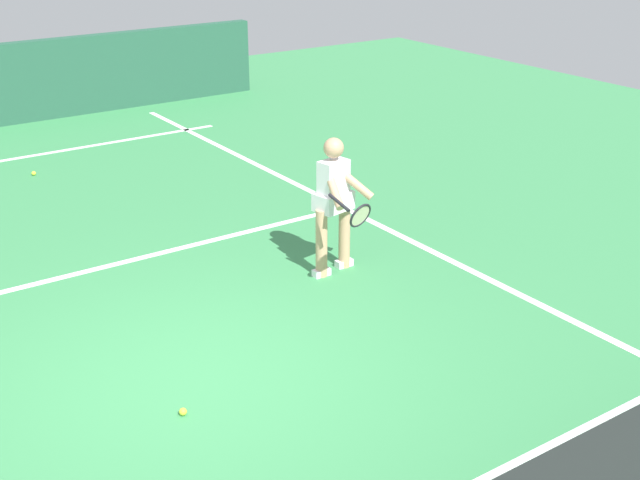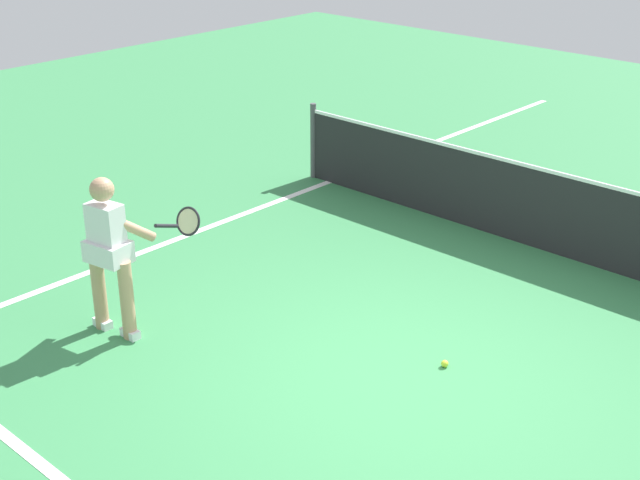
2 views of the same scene
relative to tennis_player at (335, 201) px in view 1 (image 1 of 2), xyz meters
name	(u,v)px [view 1 (image 1 of 2)]	position (x,y,z in m)	size (l,w,h in m)	color
ground_plane	(192,380)	(2.34, 1.14, -0.85)	(25.95, 25.95, 0.00)	#38844C
service_line_marking	(83,272)	(2.34, -1.59, -0.84)	(7.26, 0.10, 0.01)	white
sideline_left_marking	(489,280)	(-1.29, 1.14, -0.84)	(0.10, 17.96, 0.01)	white
tennis_player	(335,201)	(0.00, 0.00, 0.00)	(0.71, 1.02, 1.55)	tan
tennis_ball_near	(183,412)	(2.64, 1.57, -0.81)	(0.07, 0.07, 0.07)	#D1E533
tennis_ball_mid	(34,173)	(1.72, -5.34, -0.81)	(0.07, 0.07, 0.07)	#D1E533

